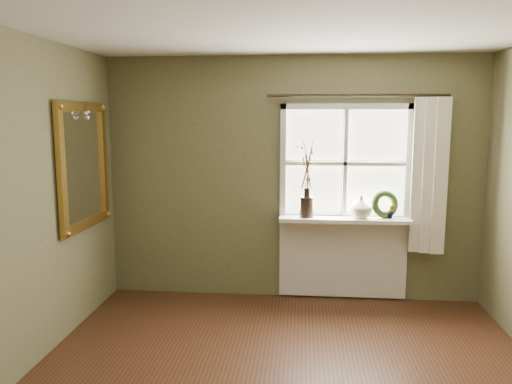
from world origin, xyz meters
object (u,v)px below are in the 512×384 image
Objects in this scene: wreath at (385,207)px; gilt_mirror at (84,166)px; dark_jug at (307,207)px; cream_vase at (361,207)px.

wreath is 3.05m from gilt_mirror.
gilt_mirror is at bearing -163.28° from dark_jug.
wreath is at bearing 13.01° from gilt_mirror.
cream_vase is at bearing 13.36° from gilt_mirror.
dark_jug is 0.91× the size of cream_vase.
gilt_mirror reaches higher than wreath.
gilt_mirror is at bearing 175.61° from wreath.
wreath is (0.25, 0.04, -0.01)m from cream_vase.
dark_jug is at bearing 180.00° from cream_vase.
wreath is (0.81, 0.04, 0.00)m from dark_jug.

